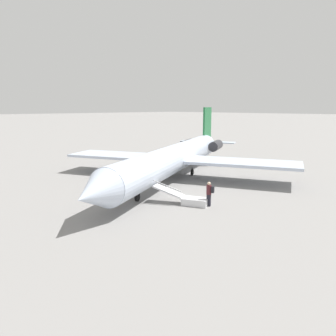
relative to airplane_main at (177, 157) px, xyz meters
name	(u,v)px	position (x,y,z in m)	size (l,w,h in m)	color
ground_plane	(173,179)	(0.86, 0.40, -2.03)	(600.00, 600.00, 0.00)	gray
airplane_main	(177,157)	(0.00, 0.00, 0.00)	(28.77, 22.63, 6.81)	silver
boarding_stairs	(190,199)	(5.86, 6.95, -1.66)	(2.62, 4.07, 1.70)	silver
passenger	(209,192)	(5.18, 8.18, -1.03)	(0.46, 0.57, 1.74)	#23232D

